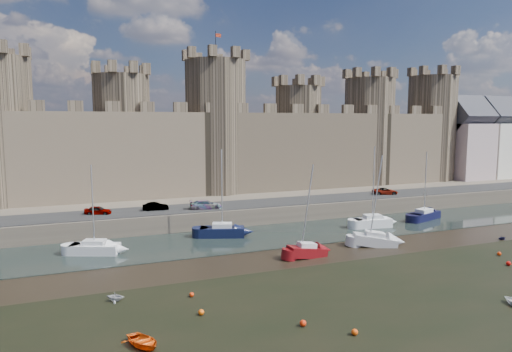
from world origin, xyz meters
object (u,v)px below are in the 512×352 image
object	(u,v)px
car_3	(385,191)
sailboat_3	(424,215)
car_2	(206,205)
sailboat_2	(372,222)
sailboat_0	(95,248)
car_0	(98,210)
dinghy_0	(143,342)
car_1	(156,206)
sailboat_4	(307,250)
sailboat_5	(375,240)
sailboat_1	(222,231)

from	to	relation	value
car_3	sailboat_3	size ratio (longest dim) A/B	0.41
car_2	sailboat_2	xyz separation A→B (m)	(21.81, -9.45, -2.27)
car_2	sailboat_0	world-z (taller)	sailboat_0
car_0	dinghy_0	distance (m)	34.42
car_2	car_1	bearing A→B (deg)	85.42
dinghy_0	car_1	bearing A→B (deg)	56.29
car_3	sailboat_4	world-z (taller)	sailboat_4
car_0	car_2	world-z (taller)	car_2
car_3	sailboat_3	bearing A→B (deg)	-163.06
car_2	sailboat_4	world-z (taller)	sailboat_4
car_2	car_3	bearing A→B (deg)	-79.02
sailboat_5	dinghy_0	distance (m)	33.23
sailboat_1	sailboat_4	bearing A→B (deg)	-43.22
car_1	sailboat_5	bearing A→B (deg)	-124.33
car_1	dinghy_0	distance (m)	34.99
car_0	sailboat_4	size ratio (longest dim) A/B	0.34
car_3	dinghy_0	distance (m)	56.71
sailboat_3	sailboat_4	size ratio (longest dim) A/B	1.00
car_3	sailboat_1	distance (m)	32.81
car_2	dinghy_0	xyz separation A→B (m)	(-13.22, -32.69, -2.84)
dinghy_0	car_2	bearing A→B (deg)	44.81
sailboat_0	sailboat_2	size ratio (longest dim) A/B	0.89
sailboat_2	sailboat_3	xyz separation A→B (m)	(10.49, 1.42, -0.09)
sailboat_0	sailboat_4	world-z (taller)	sailboat_4
sailboat_3	sailboat_5	size ratio (longest dim) A/B	0.94
car_0	car_3	xyz separation A→B (m)	(46.63, -0.28, -0.00)
car_0	sailboat_1	world-z (taller)	sailboat_1
car_0	sailboat_5	world-z (taller)	sailboat_5
car_1	sailboat_5	world-z (taller)	sailboat_5
sailboat_4	sailboat_5	world-z (taller)	sailboat_5
sailboat_1	sailboat_3	size ratio (longest dim) A/B	1.10
sailboat_3	sailboat_5	world-z (taller)	sailboat_5
sailboat_5	car_1	bearing A→B (deg)	162.95
car_0	dinghy_0	bearing A→B (deg)	-158.08
car_0	car_3	distance (m)	46.63
car_0	sailboat_2	xyz separation A→B (m)	(36.36, -11.04, -2.21)
sailboat_5	car_2	bearing A→B (deg)	155.48
car_0	sailboat_2	world-z (taller)	sailboat_2
car_0	sailboat_1	size ratio (longest dim) A/B	0.31
sailboat_0	sailboat_5	world-z (taller)	sailboat_5
car_2	sailboat_2	size ratio (longest dim) A/B	0.39
car_1	car_3	xyz separation A→B (m)	(38.92, -0.30, 0.00)
sailboat_4	sailboat_0	bearing A→B (deg)	153.88
car_0	car_3	size ratio (longest dim) A/B	0.82
car_0	sailboat_1	bearing A→B (deg)	-99.57
car_1	sailboat_3	distance (m)	40.37
car_1	sailboat_0	xyz separation A→B (m)	(-8.60, -10.53, -2.30)
car_0	sailboat_0	distance (m)	10.80
dinghy_0	sailboat_5	bearing A→B (deg)	3.90
car_0	dinghy_0	xyz separation A→B (m)	(1.33, -34.28, -2.78)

